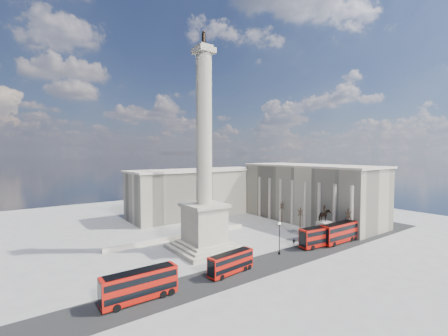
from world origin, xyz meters
TOP-DOWN VIEW (x-y plane):
  - ground at (0.00, 0.00)m, footprint 180.00×180.00m
  - asphalt_road at (5.00, -10.00)m, footprint 120.00×9.00m
  - nelsons_column at (0.00, 5.00)m, footprint 14.00×14.00m
  - balustrade_wall at (0.00, 16.00)m, footprint 40.00×0.60m
  - building_east at (45.00, 10.00)m, footprint 19.00×46.00m
  - building_northeast at (20.00, 40.00)m, footprint 51.00×17.00m
  - red_bus_a at (-20.78, -9.66)m, footprint 11.54×2.77m
  - red_bus_b at (-3.34, -9.58)m, footprint 9.99×3.36m
  - red_bus_c at (30.38, -10.29)m, footprint 12.31×3.02m
  - red_bus_d at (24.05, -9.32)m, footprint 12.00×3.98m
  - victorian_lamp at (11.65, -7.53)m, footprint 0.62×0.62m
  - equestrian_statue at (29.02, -6.71)m, footprint 4.44×3.33m
  - bare_tree_near at (34.60, -9.97)m, footprint 1.94×1.94m
  - bare_tree_mid at (30.99, 2.63)m, footprint 1.90×1.90m
  - bare_tree_far at (35.04, 13.42)m, footprint 1.77×1.77m
  - pedestrian_walking at (25.27, -6.50)m, footprint 0.65×0.49m
  - pedestrian_standing at (23.93, -4.86)m, footprint 0.84×0.67m
  - pedestrian_crossing at (19.18, -5.20)m, footprint 1.06×1.02m

SIDE VIEW (x-z plane):
  - ground at x=0.00m, z-range 0.00..0.00m
  - asphalt_road at x=5.00m, z-range 0.00..0.01m
  - balustrade_wall at x=0.00m, z-range 0.00..1.10m
  - pedestrian_walking at x=25.27m, z-range 0.00..1.62m
  - pedestrian_standing at x=23.93m, z-range 0.00..1.66m
  - pedestrian_crossing at x=19.18m, z-range 0.00..1.77m
  - red_bus_b at x=-3.34m, z-range 0.10..4.07m
  - red_bus_a at x=-20.78m, z-range 0.11..4.79m
  - red_bus_d at x=24.05m, z-range 0.12..4.89m
  - red_bus_c at x=30.38m, z-range 0.12..5.10m
  - equestrian_statue at x=29.02m, z-range -1.35..7.78m
  - victorian_lamp at x=11.65m, z-range 0.64..7.85m
  - bare_tree_far at x=35.04m, z-range 2.08..9.29m
  - bare_tree_mid at x=30.99m, z-range 2.08..9.29m
  - bare_tree_near at x=34.60m, z-range 2.44..10.93m
  - building_northeast at x=20.00m, z-range 0.02..16.62m
  - building_east at x=45.00m, z-range 0.02..18.62m
  - nelsons_column at x=0.00m, z-range -12.01..37.84m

